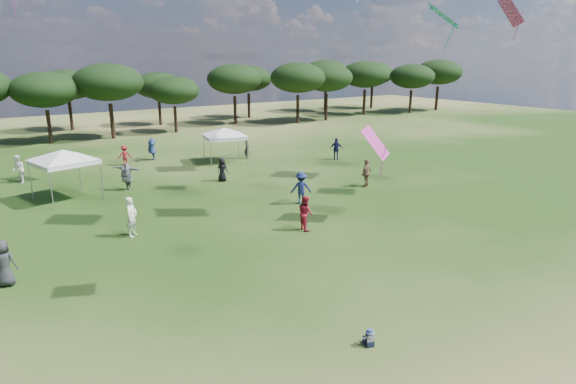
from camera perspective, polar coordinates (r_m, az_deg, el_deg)
name	(u,v)px	position (r m, az deg, el deg)	size (l,w,h in m)	color
ground	(432,376)	(14.22, 16.69, -20.12)	(140.00, 140.00, 0.00)	#284815
tree_line	(92,84)	(55.70, -22.21, 11.80)	(108.78, 17.63, 7.77)	black
tent_left	(63,152)	(30.85, -25.15, 4.34)	(6.08, 6.08, 3.29)	gray
tent_right	(225,129)	(38.59, -7.53, 7.39)	(6.06, 6.06, 3.07)	gray
toddler	(369,338)	(14.89, 9.63, -16.71)	(0.40, 0.43, 0.53)	black
festival_crowd	(150,175)	(31.83, -16.02, 1.91)	(29.18, 22.03, 1.92)	#895E4B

